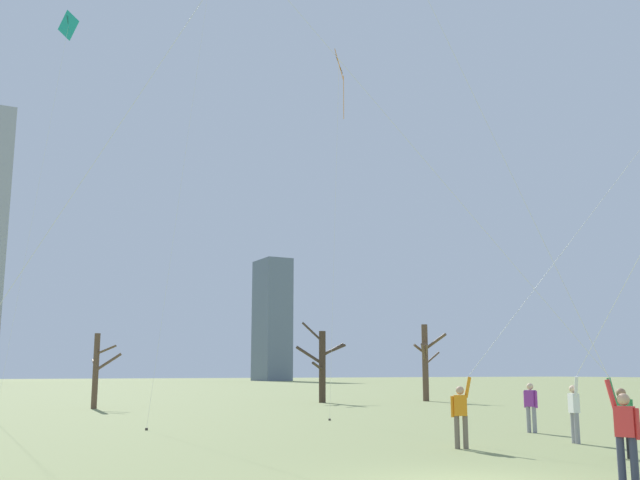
{
  "coord_description": "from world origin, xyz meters",
  "views": [
    {
      "loc": [
        -8.64,
        -10.88,
        2.02
      ],
      "look_at": [
        0.0,
        6.0,
        5.43
      ],
      "focal_mm": 41.04,
      "sensor_mm": 36.0,
      "label": 1
    }
  ],
  "objects_px": {
    "distant_kite_drifting_right_teal": "(65,46)",
    "bystander_watching_nearby": "(531,405)",
    "kite_flyer_foreground_left_white": "(504,351)",
    "bare_tree_left_of_center": "(426,360)",
    "kite_flyer_midfield_right_purple": "(604,351)",
    "kite_flyer_far_back_pink": "(9,311)",
    "bare_tree_leftmost": "(97,369)",
    "kite_flyer_foreground_right_green": "(556,283)",
    "distant_kite_low_near_trees_orange": "(339,85)",
    "kite_flyer_midfield_left_red": "(546,324)",
    "bare_tree_right_of_center": "(322,363)"
  },
  "relations": [
    {
      "from": "bystander_watching_nearby",
      "to": "bare_tree_left_of_center",
      "type": "bearing_deg",
      "value": 62.39
    },
    {
      "from": "kite_flyer_foreground_left_white",
      "to": "kite_flyer_foreground_right_green",
      "type": "relative_size",
      "value": 0.72
    },
    {
      "from": "kite_flyer_far_back_pink",
      "to": "kite_flyer_midfield_right_purple",
      "type": "bearing_deg",
      "value": -3.78
    },
    {
      "from": "kite_flyer_foreground_left_white",
      "to": "kite_flyer_far_back_pink",
      "type": "bearing_deg",
      "value": -177.11
    },
    {
      "from": "kite_flyer_foreground_left_white",
      "to": "bare_tree_leftmost",
      "type": "bearing_deg",
      "value": 102.77
    },
    {
      "from": "bare_tree_left_of_center",
      "to": "distant_kite_drifting_right_teal",
      "type": "bearing_deg",
      "value": -159.91
    },
    {
      "from": "bystander_watching_nearby",
      "to": "bare_tree_right_of_center",
      "type": "distance_m",
      "value": 24.55
    },
    {
      "from": "kite_flyer_midfield_left_red",
      "to": "kite_flyer_far_back_pink",
      "type": "relative_size",
      "value": 1.04
    },
    {
      "from": "kite_flyer_foreground_left_white",
      "to": "bare_tree_leftmost",
      "type": "xyz_separation_m",
      "value": [
        -5.94,
        26.23,
        -0.41
      ]
    },
    {
      "from": "kite_flyer_far_back_pink",
      "to": "kite_flyer_foreground_left_white",
      "type": "distance_m",
      "value": 12.55
    },
    {
      "from": "distant_kite_drifting_right_teal",
      "to": "bystander_watching_nearby",
      "type": "bearing_deg",
      "value": -44.1
    },
    {
      "from": "kite_flyer_far_back_pink",
      "to": "bare_tree_leftmost",
      "type": "xyz_separation_m",
      "value": [
        6.58,
        26.86,
        -1.0
      ]
    },
    {
      "from": "kite_flyer_foreground_left_white",
      "to": "distant_kite_low_near_trees_orange",
      "type": "height_order",
      "value": "distant_kite_low_near_trees_orange"
    },
    {
      "from": "kite_flyer_midfield_left_red",
      "to": "distant_kite_drifting_right_teal",
      "type": "relative_size",
      "value": 0.89
    },
    {
      "from": "bystander_watching_nearby",
      "to": "distant_kite_drifting_right_teal",
      "type": "bearing_deg",
      "value": 135.9
    },
    {
      "from": "kite_flyer_foreground_right_green",
      "to": "distant_kite_low_near_trees_orange",
      "type": "relative_size",
      "value": 1.29
    },
    {
      "from": "kite_flyer_midfield_right_purple",
      "to": "kite_flyer_far_back_pink",
      "type": "bearing_deg",
      "value": 176.22
    },
    {
      "from": "kite_flyer_midfield_right_purple",
      "to": "bare_tree_leftmost",
      "type": "distance_m",
      "value": 28.94
    },
    {
      "from": "kite_flyer_far_back_pink",
      "to": "bare_tree_leftmost",
      "type": "height_order",
      "value": "kite_flyer_far_back_pink"
    },
    {
      "from": "kite_flyer_midfield_right_purple",
      "to": "bare_tree_right_of_center",
      "type": "distance_m",
      "value": 29.9
    },
    {
      "from": "kite_flyer_foreground_left_white",
      "to": "bare_tree_left_of_center",
      "type": "height_order",
      "value": "kite_flyer_foreground_left_white"
    },
    {
      "from": "kite_flyer_midfield_right_purple",
      "to": "kite_flyer_foreground_right_green",
      "type": "height_order",
      "value": "kite_flyer_foreground_right_green"
    },
    {
      "from": "kite_flyer_midfield_left_red",
      "to": "kite_flyer_far_back_pink",
      "type": "bearing_deg",
      "value": 172.91
    },
    {
      "from": "kite_flyer_foreground_right_green",
      "to": "kite_flyer_midfield_right_purple",
      "type": "bearing_deg",
      "value": 34.2
    },
    {
      "from": "kite_flyer_midfield_left_red",
      "to": "kite_flyer_foreground_right_green",
      "type": "distance_m",
      "value": 3.76
    },
    {
      "from": "bare_tree_right_of_center",
      "to": "bare_tree_left_of_center",
      "type": "bearing_deg",
      "value": -8.7
    },
    {
      "from": "kite_flyer_midfield_right_purple",
      "to": "bare_tree_left_of_center",
      "type": "relative_size",
      "value": 2.22
    },
    {
      "from": "bare_tree_leftmost",
      "to": "distant_kite_drifting_right_teal",
      "type": "bearing_deg",
      "value": -112.61
    },
    {
      "from": "distant_kite_low_near_trees_orange",
      "to": "distant_kite_drifting_right_teal",
      "type": "height_order",
      "value": "distant_kite_drifting_right_teal"
    },
    {
      "from": "bystander_watching_nearby",
      "to": "distant_kite_low_near_trees_orange",
      "type": "xyz_separation_m",
      "value": [
        -4.25,
        5.52,
        12.53
      ]
    },
    {
      "from": "bystander_watching_nearby",
      "to": "distant_kite_low_near_trees_orange",
      "type": "height_order",
      "value": "distant_kite_low_near_trees_orange"
    },
    {
      "from": "distant_kite_drifting_right_teal",
      "to": "bare_tree_leftmost",
      "type": "height_order",
      "value": "distant_kite_drifting_right_teal"
    },
    {
      "from": "kite_flyer_foreground_right_green",
      "to": "bare_tree_leftmost",
      "type": "height_order",
      "value": "kite_flyer_foreground_right_green"
    },
    {
      "from": "distant_kite_low_near_trees_orange",
      "to": "bare_tree_right_of_center",
      "type": "height_order",
      "value": "distant_kite_low_near_trees_orange"
    },
    {
      "from": "kite_flyer_foreground_right_green",
      "to": "bare_tree_left_of_center",
      "type": "bearing_deg",
      "value": 58.79
    },
    {
      "from": "kite_flyer_far_back_pink",
      "to": "kite_flyer_foreground_left_white",
      "type": "height_order",
      "value": "kite_flyer_far_back_pink"
    },
    {
      "from": "kite_flyer_foreground_left_white",
      "to": "kite_flyer_foreground_right_green",
      "type": "xyz_separation_m",
      "value": [
        -2.92,
        -4.95,
        1.19
      ]
    },
    {
      "from": "kite_flyer_midfield_right_purple",
      "to": "distant_kite_drifting_right_teal",
      "type": "bearing_deg",
      "value": 122.51
    },
    {
      "from": "kite_flyer_far_back_pink",
      "to": "bare_tree_left_of_center",
      "type": "xyz_separation_m",
      "value": [
        28.61,
        27.06,
        -0.34
      ]
    },
    {
      "from": "kite_flyer_foreground_left_white",
      "to": "distant_kite_drifting_right_teal",
      "type": "height_order",
      "value": "distant_kite_drifting_right_teal"
    },
    {
      "from": "bare_tree_leftmost",
      "to": "kite_flyer_midfield_right_purple",
      "type": "bearing_deg",
      "value": -74.04
    },
    {
      "from": "kite_flyer_midfield_right_purple",
      "to": "bare_tree_leftmost",
      "type": "bearing_deg",
      "value": 105.96
    },
    {
      "from": "distant_kite_drifting_right_teal",
      "to": "bare_tree_left_of_center",
      "type": "bearing_deg",
      "value": 20.09
    },
    {
      "from": "distant_kite_low_near_trees_orange",
      "to": "bare_tree_right_of_center",
      "type": "relative_size",
      "value": 2.85
    },
    {
      "from": "kite_flyer_midfield_left_red",
      "to": "bare_tree_left_of_center",
      "type": "height_order",
      "value": "kite_flyer_midfield_left_red"
    },
    {
      "from": "bare_tree_left_of_center",
      "to": "bare_tree_right_of_center",
      "type": "bearing_deg",
      "value": 171.3
    },
    {
      "from": "distant_kite_drifting_right_teal",
      "to": "kite_flyer_midfield_right_purple",
      "type": "bearing_deg",
      "value": -57.49
    },
    {
      "from": "distant_kite_low_near_trees_orange",
      "to": "bare_tree_left_of_center",
      "type": "bearing_deg",
      "value": 46.99
    },
    {
      "from": "kite_flyer_foreground_right_green",
      "to": "distant_kite_low_near_trees_orange",
      "type": "distance_m",
      "value": 17.22
    },
    {
      "from": "kite_flyer_midfield_left_red",
      "to": "distant_kite_drifting_right_teal",
      "type": "xyz_separation_m",
      "value": [
        -9.31,
        19.09,
        13.18
      ]
    }
  ]
}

